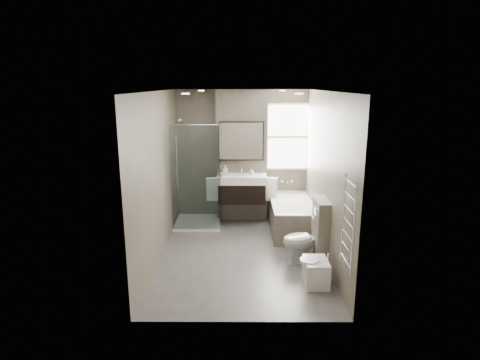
{
  "coord_description": "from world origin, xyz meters",
  "views": [
    {
      "loc": [
        -0.01,
        -6.06,
        2.72
      ],
      "look_at": [
        -0.03,
        0.15,
        1.21
      ],
      "focal_mm": 30.0,
      "sensor_mm": 36.0,
      "label": 1
    }
  ],
  "objects_px": {
    "vanity": "(242,188)",
    "bathtub": "(291,214)",
    "toilet": "(304,240)",
    "bidet": "(315,272)"
  },
  "relations": [
    {
      "from": "bidet",
      "to": "bathtub",
      "type": "bearing_deg",
      "value": 92.47
    },
    {
      "from": "vanity",
      "to": "bidet",
      "type": "distance_m",
      "value": 2.68
    },
    {
      "from": "vanity",
      "to": "bathtub",
      "type": "height_order",
      "value": "vanity"
    },
    {
      "from": "vanity",
      "to": "toilet",
      "type": "bearing_deg",
      "value": -59.84
    },
    {
      "from": "bathtub",
      "to": "toilet",
      "type": "xyz_separation_m",
      "value": [
        0.05,
        -1.34,
        0.04
      ]
    },
    {
      "from": "bathtub",
      "to": "bidet",
      "type": "height_order",
      "value": "bathtub"
    },
    {
      "from": "toilet",
      "to": "bidet",
      "type": "xyz_separation_m",
      "value": [
        0.04,
        -0.74,
        -0.16
      ]
    },
    {
      "from": "bathtub",
      "to": "vanity",
      "type": "bearing_deg",
      "value": 160.63
    },
    {
      "from": "vanity",
      "to": "toilet",
      "type": "distance_m",
      "value": 1.97
    },
    {
      "from": "vanity",
      "to": "bathtub",
      "type": "bearing_deg",
      "value": -19.37
    }
  ]
}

